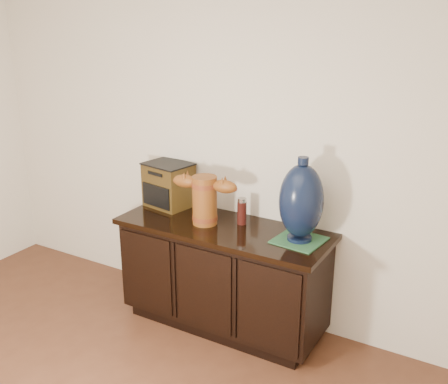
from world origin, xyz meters
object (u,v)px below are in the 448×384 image
Objects in this scene: lamp_base at (301,201)px; spray_can at (242,211)px; tv_radio at (169,185)px; terracotta_vessel at (205,197)px; sideboard at (223,275)px.

lamp_base is 0.48m from spray_can.
spray_can is at bearing 6.08° from tv_radio.
terracotta_vessel is 1.29× the size of tv_radio.
tv_radio is 1.09m from lamp_base.
terracotta_vessel is 0.27m from spray_can.
spray_can reaches higher than sideboard.
lamp_base reaches higher than tv_radio.
terracotta_vessel is at bearing -172.13° from sideboard.
lamp_base is at bearing -1.89° from terracotta_vessel.
sideboard is 7.97× the size of spray_can.
terracotta_vessel reaches higher than spray_can.
terracotta_vessel is at bearing -11.39° from tv_radio.
tv_radio is at bearing 152.18° from terracotta_vessel.
sideboard is 0.48m from spray_can.
sideboard is at bearing -4.77° from tv_radio.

